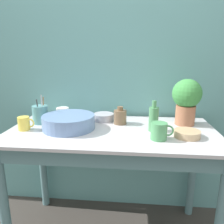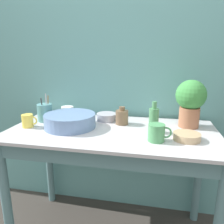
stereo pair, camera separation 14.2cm
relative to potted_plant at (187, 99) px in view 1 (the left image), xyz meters
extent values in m
cube|color=#609E9E|center=(-0.51, 0.24, 0.17)|extent=(6.00, 0.05, 2.40)
cylinder|color=slate|center=(-1.14, -0.45, -0.62)|extent=(0.06, 0.06, 0.82)
cylinder|color=slate|center=(0.13, -0.45, -0.62)|extent=(0.06, 0.06, 0.82)
cylinder|color=slate|center=(-1.14, 0.13, -0.62)|extent=(0.06, 0.06, 0.82)
cylinder|color=slate|center=(0.13, 0.13, -0.62)|extent=(0.06, 0.06, 0.82)
cube|color=slate|center=(-0.51, -0.45, -0.26)|extent=(1.28, 0.02, 0.10)
cube|color=silver|center=(-0.51, -0.16, -0.20)|extent=(1.38, 0.69, 0.02)
cylinder|color=#A36647|center=(0.00, 0.00, -0.12)|extent=(0.14, 0.14, 0.14)
sphere|color=#3D8C42|center=(0.00, 0.00, 0.04)|extent=(0.20, 0.20, 0.20)
cylinder|color=#6684B2|center=(-0.80, -0.17, -0.14)|extent=(0.35, 0.35, 0.09)
cylinder|color=#4C8C59|center=(-0.24, -0.16, -0.11)|extent=(0.06, 0.06, 0.16)
cylinder|color=#4C8C59|center=(-0.24, -0.16, -0.01)|extent=(0.03, 0.03, 0.04)
cylinder|color=brown|center=(-0.46, -0.03, -0.14)|extent=(0.09, 0.09, 0.10)
cylinder|color=brown|center=(-0.46, -0.03, -0.07)|extent=(0.04, 0.04, 0.03)
cylinder|color=#4C935B|center=(-0.22, -0.31, -0.14)|extent=(0.09, 0.09, 0.10)
torus|color=#4C935B|center=(-0.17, -0.31, -0.13)|extent=(0.07, 0.01, 0.07)
cylinder|color=white|center=(-0.91, 0.06, -0.14)|extent=(0.10, 0.10, 0.09)
torus|color=white|center=(-0.86, 0.06, -0.14)|extent=(0.06, 0.01, 0.06)
cylinder|color=#E5CC4C|center=(-1.08, -0.22, -0.14)|extent=(0.08, 0.08, 0.09)
torus|color=#E5CC4C|center=(-1.04, -0.22, -0.14)|extent=(0.06, 0.01, 0.06)
cylinder|color=tan|center=(-0.04, -0.26, -0.17)|extent=(0.16, 0.16, 0.04)
cylinder|color=#A8A8B2|center=(-0.59, 0.04, -0.16)|extent=(0.15, 0.15, 0.05)
cylinder|color=#569399|center=(-1.04, -0.07, -0.12)|extent=(0.11, 0.11, 0.13)
cylinder|color=olive|center=(-1.02, -0.05, -0.09)|extent=(0.01, 0.03, 0.19)
cylinder|color=#333333|center=(-1.04, -0.09, -0.09)|extent=(0.01, 0.03, 0.18)
cylinder|color=#B7B7BC|center=(-1.01, -0.08, -0.08)|extent=(0.01, 0.01, 0.21)
camera|label=1|loc=(-0.38, -1.53, 0.29)|focal=35.00mm
camera|label=2|loc=(-0.24, -1.51, 0.29)|focal=35.00mm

